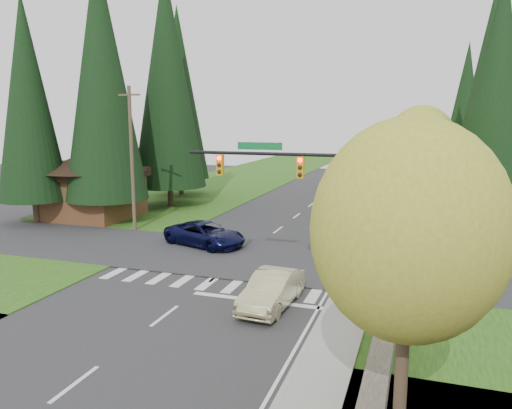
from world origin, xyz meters
The scene contains 34 objects.
ground centered at (0.00, 0.00, 0.00)m, with size 120.00×120.00×0.00m, color #28282B.
grass_east centered at (13.00, 20.00, 0.03)m, with size 14.00×110.00×0.06m, color #1C4813.
grass_west centered at (-13.00, 20.00, 0.03)m, with size 14.00×110.00×0.06m, color #1C4813.
cross_street centered at (0.00, 8.00, 0.00)m, with size 120.00×8.00×0.10m, color #28282B.
sidewalk_east centered at (6.90, 22.00, 0.07)m, with size 1.80×80.00×0.13m, color gray.
curb_east centered at (6.05, 22.00, 0.07)m, with size 0.20×80.00×0.13m, color gray.
stone_wall_south centered at (8.60, -3.00, 0.35)m, with size 0.70×14.00×0.70m, color #4C4438.
stone_wall_north centered at (8.60, 30.00, 0.35)m, with size 0.70×40.00×0.70m, color #4C4438.
traffic_signal centered at (4.37, 4.50, 4.98)m, with size 8.70×0.37×6.80m.
brown_building centered at (-15.00, 15.00, 3.14)m, with size 8.40×8.40×5.40m.
utility_pole centered at (-9.50, 12.00, 5.14)m, with size 1.60×0.24×10.00m.
decid_tree_0 centered at (9.20, 14.00, 5.60)m, with size 4.80×4.80×8.37m.
decid_tree_1 centered at (9.30, 21.00, 5.80)m, with size 5.20×5.20×8.80m.
decid_tree_2 centered at (9.10, 28.00, 5.93)m, with size 5.00×5.00×8.82m.
decid_tree_3 centered at (9.20, 35.00, 5.66)m, with size 5.00×5.00×8.55m.
decid_tree_4 centered at (9.30, 42.00, 6.06)m, with size 5.40×5.40×9.18m.
decid_tree_5 centered at (9.10, 49.00, 5.53)m, with size 4.80×4.80×8.30m.
decid_tree_6 centered at (9.20, 56.00, 5.86)m, with size 5.20×5.20×8.86m.
decid_tree_south centered at (9.30, -6.00, 5.27)m, with size 4.60×4.60×7.92m.
conifer_w_a centered at (-13.00, 14.00, 10.79)m, with size 6.12×6.12×19.80m.
conifer_w_b centered at (-16.00, 18.00, 9.79)m, with size 5.44×5.44×17.80m.
conifer_w_c centered at (-12.00, 22.00, 11.29)m, with size 6.46×6.46×20.80m.
conifer_w_d centered at (-18.00, 12.00, 9.29)m, with size 5.10×5.10×16.80m.
conifer_w_e centered at (-14.00, 28.00, 10.29)m, with size 5.78×5.78×18.80m.
conifer_e_a centered at (14.00, 20.00, 9.79)m, with size 5.44×5.44×17.80m.
conifer_e_b centered at (15.00, 34.00, 10.79)m, with size 6.12×6.12×19.80m.
conifer_e_c centered at (14.00, 48.00, 9.29)m, with size 5.10×5.10×16.80m.
sedan_champagne centered at (3.80, 1.33, 0.74)m, with size 1.57×4.51×1.48m, color #CCC288.
suv_navy centered at (-3.06, 9.74, 0.75)m, with size 2.49×5.40×1.50m, color #0A0D33.
parked_car_a centered at (5.60, 21.14, 0.71)m, with size 1.68×4.18×1.42m, color #B6B6BB.
parked_car_b centered at (4.73, 22.69, 0.69)m, with size 1.92×4.72×1.37m, color slate.
parked_car_c centered at (5.60, 32.40, 0.81)m, with size 1.72×4.93×1.63m, color #A1A0A5.
parked_car_d centered at (4.20, 38.98, 0.65)m, with size 1.52×3.79×1.29m, color white.
parked_car_e centered at (5.30, 44.84, 0.72)m, with size 2.02×4.97×1.44m, color #B5B5BA.
Camera 1 is at (9.52, -17.83, 7.84)m, focal length 35.00 mm.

